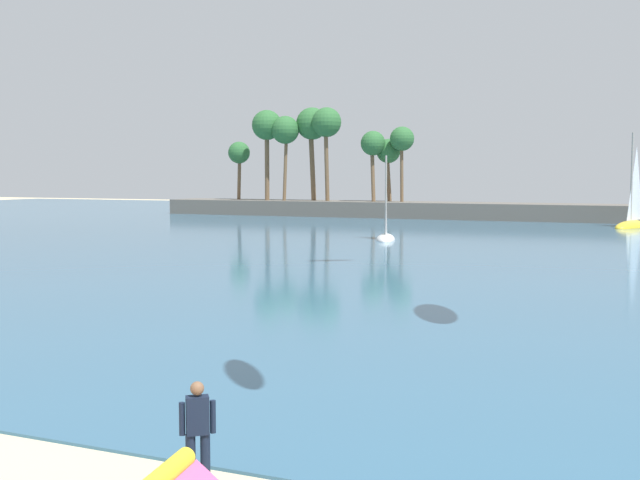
# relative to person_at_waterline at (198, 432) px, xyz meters

# --- Properties ---
(sea) EXTENTS (220.00, 114.00, 0.06)m
(sea) POSITION_rel_person_at_waterline_xyz_m (-0.13, 57.77, -0.86)
(sea) COLOR #33607F
(sea) RESTS_ON ground
(palm_headland) EXTENTS (98.09, 6.00, 12.64)m
(palm_headland) POSITION_rel_person_at_waterline_xyz_m (-5.22, 74.72, 1.86)
(palm_headland) COLOR #605B54
(palm_headland) RESTS_ON ground
(person_at_waterline) EXTENTS (0.46, 0.37, 1.67)m
(person_at_waterline) POSITION_rel_person_at_waterline_xyz_m (0.00, 0.00, 0.00)
(person_at_waterline) COLOR #141E33
(person_at_waterline) RESTS_ON ground
(sailboat_near_shore) EXTENTS (2.71, 4.72, 6.56)m
(sailboat_near_shore) POSITION_rel_person_at_waterline_xyz_m (-12.18, 44.77, -0.24)
(sailboat_near_shore) COLOR white
(sailboat_near_shore) RESTS_ON sea
(sailboat_toward_headland) EXTENTS (3.71, 6.58, 9.14)m
(sailboat_toward_headland) POSITION_rel_person_at_waterline_xyz_m (3.77, 66.97, -0.01)
(sailboat_toward_headland) COLOR yellow
(sailboat_toward_headland) RESTS_ON sea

